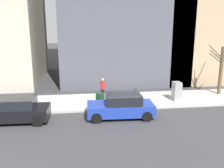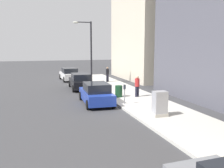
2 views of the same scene
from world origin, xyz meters
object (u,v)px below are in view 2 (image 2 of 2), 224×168
streetlamp (89,47)px  parked_car_white (69,74)px  parked_car_black (81,82)px  parking_meter (125,92)px  pedestrian_midblock (107,73)px  trash_bin (119,91)px  pedestrian_near_meter (137,85)px  utility_box (160,104)px  parked_car_blue (96,94)px

streetlamp → parked_car_white: bearing=110.3°
parked_car_black → parking_meter: parked_car_black is taller
parked_car_white → pedestrian_midblock: 5.16m
trash_bin → pedestrian_midblock: size_ratio=0.54×
parking_meter → trash_bin: 2.57m
parking_meter → trash_bin: parking_meter is taller
parked_car_black → pedestrian_near_meter: (3.41, -5.72, 0.35)m
streetlamp → trash_bin: streetlamp is taller
parked_car_black → trash_bin: size_ratio=4.73×
parking_meter → utility_box: utility_box is taller
parked_car_white → utility_box: 18.10m
pedestrian_near_meter → parked_car_blue: bearing=166.0°
trash_bin → utility_box: bearing=-86.1°
parked_car_white → utility_box: utility_box is taller
parking_meter → trash_bin: bearing=79.8°
pedestrian_near_meter → trash_bin: bearing=137.8°
streetlamp → pedestrian_near_meter: streetlamp is taller
trash_bin → pedestrian_near_meter: (1.40, -0.37, 0.49)m
parked_car_white → parked_car_blue: bearing=-92.1°
streetlamp → pedestrian_near_meter: size_ratio=3.92×
parked_car_white → trash_bin: parked_car_white is taller
streetlamp → parking_meter: bearing=-89.1°
parked_car_blue → parked_car_black: size_ratio=1.00×
parked_car_blue → utility_box: size_ratio=2.98×
parked_car_black → parked_car_white: bearing=93.1°
parked_car_black → pedestrian_midblock: (3.64, 3.17, 0.35)m
pedestrian_midblock → utility_box: bearing=44.1°
parked_car_white → pedestrian_near_meter: bearing=-76.3°
parked_car_white → pedestrian_midblock: bearing=-45.3°
parked_car_black → utility_box: 11.49m
utility_box → pedestrian_near_meter: 5.61m
trash_bin → parking_meter: bearing=-100.2°
parked_car_blue → parking_meter: 2.12m
trash_bin → pedestrian_near_meter: pedestrian_near_meter is taller
trash_bin → pedestrian_midblock: pedestrian_midblock is taller
parked_car_blue → pedestrian_midblock: bearing=71.1°
utility_box → trash_bin: (-0.40, 5.89, -0.25)m
pedestrian_near_meter → pedestrian_midblock: size_ratio=1.00×
trash_bin → pedestrian_near_meter: 1.53m
parked_car_black → pedestrian_near_meter: bearing=-57.2°
parked_car_black → pedestrian_midblock: size_ratio=2.57×
parked_car_black → parked_car_white: (-0.13, 6.68, 0.00)m
parked_car_blue → pedestrian_near_meter: 3.62m
parked_car_blue → trash_bin: (2.11, 1.21, -0.14)m
parked_car_white → pedestrian_near_meter: pedestrian_near_meter is taller
utility_box → parked_car_blue: bearing=118.2°
trash_bin → parked_car_black: bearing=110.6°
pedestrian_near_meter → parked_car_black: bearing=93.4°
utility_box → pedestrian_near_meter: bearing=79.7°
parked_car_white → utility_box: bearing=-84.2°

